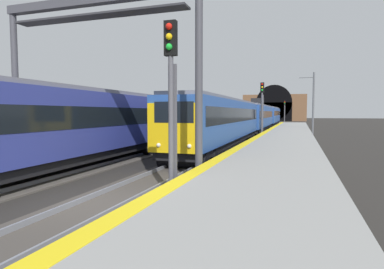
{
  "coord_description": "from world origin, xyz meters",
  "views": [
    {
      "loc": [
        -8.06,
        -5.48,
        2.78
      ],
      "look_at": [
        9.73,
        0.42,
        1.5
      ],
      "focal_mm": 30.36,
      "sensor_mm": 36.0,
      "label": 1
    }
  ],
  "objects_px": {
    "train_main_approaching": "(257,117)",
    "railway_signal_near": "(171,94)",
    "railway_signal_mid": "(262,105)",
    "railway_signal_far": "(285,110)",
    "catenary_mast_near": "(313,103)",
    "overhead_signal_gantry": "(97,42)",
    "train_adjacent_platform": "(195,118)"
  },
  "relations": [
    {
      "from": "railway_signal_far",
      "to": "overhead_signal_gantry",
      "type": "bearing_deg",
      "value": -3.03
    },
    {
      "from": "train_main_approaching",
      "to": "catenary_mast_near",
      "type": "bearing_deg",
      "value": 62.64
    },
    {
      "from": "railway_signal_near",
      "to": "train_adjacent_platform",
      "type": "bearing_deg",
      "value": -164.01
    },
    {
      "from": "railway_signal_mid",
      "to": "railway_signal_far",
      "type": "xyz_separation_m",
      "value": [
        53.93,
        0.0,
        -0.04
      ]
    },
    {
      "from": "train_adjacent_platform",
      "to": "overhead_signal_gantry",
      "type": "relative_size",
      "value": 6.33
    },
    {
      "from": "railway_signal_far",
      "to": "overhead_signal_gantry",
      "type": "relative_size",
      "value": 0.65
    },
    {
      "from": "railway_signal_mid",
      "to": "railway_signal_far",
      "type": "bearing_deg",
      "value": -180.0
    },
    {
      "from": "railway_signal_mid",
      "to": "overhead_signal_gantry",
      "type": "relative_size",
      "value": 0.66
    },
    {
      "from": "train_main_approaching",
      "to": "railway_signal_far",
      "type": "distance_m",
      "value": 44.17
    },
    {
      "from": "train_main_approaching",
      "to": "catenary_mast_near",
      "type": "distance_m",
      "value": 7.99
    },
    {
      "from": "railway_signal_near",
      "to": "overhead_signal_gantry",
      "type": "relative_size",
      "value": 0.62
    },
    {
      "from": "railway_signal_mid",
      "to": "catenary_mast_near",
      "type": "bearing_deg",
      "value": 140.1
    },
    {
      "from": "train_main_approaching",
      "to": "railway_signal_mid",
      "type": "relative_size",
      "value": 10.56
    },
    {
      "from": "train_main_approaching",
      "to": "overhead_signal_gantry",
      "type": "bearing_deg",
      "value": -4.57
    },
    {
      "from": "train_main_approaching",
      "to": "railway_signal_far",
      "type": "relative_size",
      "value": 10.69
    },
    {
      "from": "train_main_approaching",
      "to": "train_adjacent_platform",
      "type": "relative_size",
      "value": 1.1
    },
    {
      "from": "railway_signal_far",
      "to": "catenary_mast_near",
      "type": "relative_size",
      "value": 0.78
    },
    {
      "from": "overhead_signal_gantry",
      "to": "catenary_mast_near",
      "type": "xyz_separation_m",
      "value": [
        29.53,
        -9.34,
        -1.79
      ]
    },
    {
      "from": "train_adjacent_platform",
      "to": "railway_signal_near",
      "type": "xyz_separation_m",
      "value": [
        -22.51,
        -6.45,
        1.11
      ]
    },
    {
      "from": "railway_signal_mid",
      "to": "railway_signal_far",
      "type": "height_order",
      "value": "railway_signal_mid"
    },
    {
      "from": "railway_signal_mid",
      "to": "catenary_mast_near",
      "type": "height_order",
      "value": "catenary_mast_near"
    },
    {
      "from": "railway_signal_near",
      "to": "catenary_mast_near",
      "type": "xyz_separation_m",
      "value": [
        31.67,
        -5.25,
        0.49
      ]
    },
    {
      "from": "train_main_approaching",
      "to": "railway_signal_near",
      "type": "relative_size",
      "value": 11.22
    },
    {
      "from": "train_adjacent_platform",
      "to": "railway_signal_far",
      "type": "bearing_deg",
      "value": -7.67
    },
    {
      "from": "train_adjacent_platform",
      "to": "railway_signal_far",
      "type": "distance_m",
      "value": 57.19
    },
    {
      "from": "railway_signal_near",
      "to": "railway_signal_far",
      "type": "distance_m",
      "value": 79.32
    },
    {
      "from": "train_main_approaching",
      "to": "railway_signal_far",
      "type": "height_order",
      "value": "railway_signal_far"
    },
    {
      "from": "train_main_approaching",
      "to": "train_adjacent_platform",
      "type": "bearing_deg",
      "value": -20.92
    },
    {
      "from": "railway_signal_far",
      "to": "overhead_signal_gantry",
      "type": "distance_m",
      "value": 77.32
    },
    {
      "from": "railway_signal_far",
      "to": "overhead_signal_gantry",
      "type": "xyz_separation_m",
      "value": [
        -77.18,
        4.08,
        2.13
      ]
    },
    {
      "from": "train_adjacent_platform",
      "to": "railway_signal_mid",
      "type": "distance_m",
      "value": 7.18
    },
    {
      "from": "railway_signal_mid",
      "to": "train_adjacent_platform",
      "type": "bearing_deg",
      "value": -65.94
    }
  ]
}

